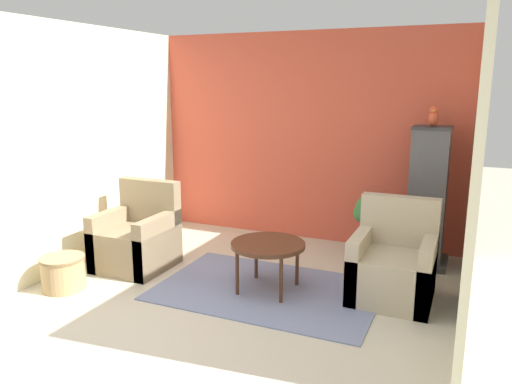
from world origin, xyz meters
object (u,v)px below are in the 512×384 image
Objects in this scene: coffee_table at (268,247)px; potted_plant at (370,216)px; parrot at (434,117)px; wicker_basket at (63,272)px; armchair_right at (393,267)px; birdcage at (427,199)px; armchair_left at (137,240)px.

potted_plant is at bearing 61.07° from coffee_table.
parrot is 4.10m from wicker_basket.
coffee_table is 1.66× the size of wicker_basket.
coffee_table is at bearing -164.35° from armchair_right.
armchair_left is at bearing -154.74° from birdcage.
coffee_table is 0.94× the size of potted_plant.
armchair_left is at bearing -173.92° from armchair_right.
armchair_right is 1.08m from potted_plant.
potted_plant is at bearing -171.05° from birdcage.
coffee_table is 1.93m from birdcage.
potted_plant is (-0.59, -0.09, -0.23)m from birdcage.
birdcage is at bearing 80.72° from armchair_right.
parrot is (1.31, 1.39, 1.19)m from coffee_table.
parrot is at bearing 34.38° from wicker_basket.
wicker_basket is at bearing -145.64° from birdcage.
armchair_left is at bearing -151.02° from potted_plant.
potted_plant is at bearing 113.31° from armchair_right.
birdcage is 0.65m from potted_plant.
parrot is at bearing 90.00° from birdcage.
armchair_right is 1.22× the size of potted_plant.
birdcage is 6.92× the size of parrot.
armchair_right is (1.13, 0.32, -0.14)m from coffee_table.
armchair_right reaches higher than potted_plant.
parrot reaches higher than birdcage.
armchair_right reaches higher than wicker_basket.
armchair_right is at bearing -99.28° from birdcage.
armchair_right is 4.19× the size of parrot.
armchair_left is 4.19× the size of parrot.
wicker_basket is (-3.16, -2.16, -0.57)m from birdcage.
armchair_right is 2.16× the size of wicker_basket.
birdcage is 3.87m from wicker_basket.
armchair_left is 0.86m from wicker_basket.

